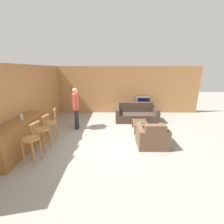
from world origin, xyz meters
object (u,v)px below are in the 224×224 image
object	(u,v)px
bottle	(21,116)
person_by_window	(76,106)
bar_chair_mid	(42,132)
book_on_table	(140,122)
armchair_near	(152,137)
tv	(143,101)
bar_chair_far	(51,124)
tv_unit	(142,110)
couch_far	(136,115)
bar_chair_near	(32,141)
coffee_table	(140,123)

from	to	relation	value
bottle	person_by_window	xyz separation A→B (m)	(1.23, 1.67, -0.09)
bar_chair_mid	book_on_table	distance (m)	3.54
bottle	armchair_near	bearing A→B (deg)	2.67
bottle	tv	bearing A→B (deg)	40.89
bar_chair_far	tv_unit	size ratio (longest dim) A/B	0.92
bar_chair_far	couch_far	distance (m)	3.93
bar_chair_near	bottle	bearing A→B (deg)	130.71
book_on_table	couch_far	bearing A→B (deg)	88.23
couch_far	armchair_near	world-z (taller)	couch_far
book_on_table	bar_chair_near	bearing A→B (deg)	-146.95
coffee_table	person_by_window	bearing A→B (deg)	175.37
bottle	couch_far	bearing A→B (deg)	35.03
bar_chair_far	bottle	world-z (taller)	bottle
armchair_near	book_on_table	world-z (taller)	armchair_near
bar_chair_near	tv	size ratio (longest dim) A/B	1.66
person_by_window	bar_chair_far	bearing A→B (deg)	-118.20
armchair_near	tv	distance (m)	3.65
bar_chair_mid	coffee_table	distance (m)	3.60
bottle	tv_unit	bearing A→B (deg)	40.91
coffee_table	tv_unit	distance (m)	2.40
tv	bar_chair_near	bearing A→B (deg)	-129.74
armchair_near	coffee_table	xyz separation A→B (m)	(-0.17, 1.27, 0.01)
bar_chair_mid	couch_far	size ratio (longest dim) A/B	0.57
couch_far	bar_chair_near	bearing A→B (deg)	-133.38
book_on_table	person_by_window	xyz separation A→B (m)	(-2.61, 0.31, 0.58)
person_by_window	tv	bearing A→B (deg)	33.96
bar_chair_near	tv_unit	distance (m)	5.89
bar_chair_far	tv_unit	xyz separation A→B (m)	(3.76, 3.26, -0.34)
tv	person_by_window	distance (m)	3.80
bar_chair_far	coffee_table	distance (m)	3.37
couch_far	armchair_near	distance (m)	2.54
coffee_table	book_on_table	xyz separation A→B (m)	(-0.01, -0.09, 0.07)
bar_chair_near	coffee_table	xyz separation A→B (m)	(3.23, 2.18, -0.30)
bar_chair_mid	bottle	distance (m)	0.78
bar_chair_near	bar_chair_far	size ratio (longest dim) A/B	1.00
armchair_near	bar_chair_near	bearing A→B (deg)	-164.97
bar_chair_far	tv	bearing A→B (deg)	40.88
bar_chair_near	bar_chair_mid	world-z (taller)	same
couch_far	coffee_table	distance (m)	1.26
book_on_table	tv	bearing A→B (deg)	77.38
coffee_table	tv	distance (m)	2.44
bar_chair_far	coffee_table	world-z (taller)	bar_chair_far
bar_chair_near	tv	bearing A→B (deg)	50.26
tv	bottle	distance (m)	5.80
armchair_near	bottle	distance (m)	4.10
armchair_near	book_on_table	xyz separation A→B (m)	(-0.19, 1.18, 0.09)
bar_chair_mid	armchair_near	size ratio (longest dim) A/B	1.21
bar_chair_far	couch_far	xyz separation A→B (m)	(3.26, 2.18, -0.31)
bar_chair_near	tv	world-z (taller)	bar_chair_near
bar_chair_near	person_by_window	bearing A→B (deg)	75.80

